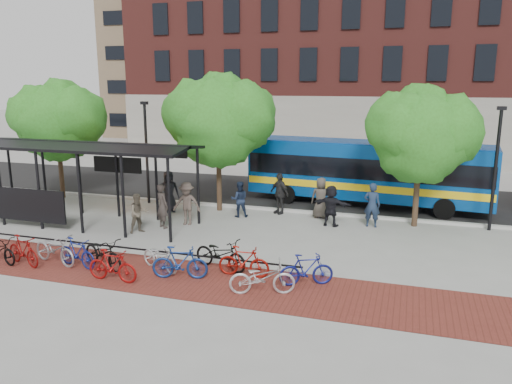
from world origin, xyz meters
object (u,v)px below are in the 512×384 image
(bike_4, at_px, (103,253))
(pedestrian_3, at_px, (187,204))
(pedestrian_6, at_px, (321,198))
(bike_8, at_px, (221,254))
(pedestrian_0, at_px, (169,191))
(bus_shelter, at_px, (75,155))
(tree_c, at_px, (423,132))
(bike_7, at_px, (180,263))
(tree_b, at_px, (220,117))
(lamp_post_right, at_px, (496,165))
(bike_11, at_px, (306,270))
(pedestrian_2, at_px, (239,199))
(bike_1, at_px, (23,251))
(lamp_post_left, at_px, (147,150))
(pedestrian_5, at_px, (331,206))
(pedestrian_8, at_px, (139,213))
(pedestrian_4, at_px, (279,193))
(bike_3, at_px, (77,253))
(tree_a, at_px, (59,118))
(bike_6, at_px, (160,257))
(pedestrian_1, at_px, (162,206))
(bus, at_px, (367,169))
(pedestrian_7, at_px, (372,205))
(bike_9, at_px, (244,261))
(bike_2, at_px, (55,249))
(bike_5, at_px, (112,266))
(bike_10, at_px, (262,278))

(bike_4, distance_m, pedestrian_3, 5.58)
(bike_4, distance_m, pedestrian_6, 10.17)
(bike_8, distance_m, pedestrian_0, 8.05)
(bus_shelter, distance_m, tree_c, 14.77)
(bike_7, xyz_separation_m, pedestrian_3, (-2.39, 5.63, 0.40))
(bike_4, relative_size, pedestrian_0, 1.02)
(tree_b, relative_size, bike_8, 3.21)
(lamp_post_right, relative_size, bike_11, 3.05)
(pedestrian_0, bearing_deg, pedestrian_6, -27.07)
(lamp_post_right, height_order, pedestrian_2, lamp_post_right)
(bus_shelter, xyz_separation_m, bike_4, (4.25, -4.50, -2.47))
(lamp_post_right, bearing_deg, bike_1, -149.57)
(lamp_post_left, distance_m, pedestrian_5, 9.82)
(bike_7, xyz_separation_m, bike_11, (3.90, 0.68, -0.03))
(bike_11, bearing_deg, lamp_post_left, 26.32)
(lamp_post_left, bearing_deg, bike_7, -55.42)
(lamp_post_right, bearing_deg, pedestrian_8, -161.22)
(bike_1, relative_size, pedestrian_4, 0.89)
(tree_b, relative_size, bike_3, 3.87)
(tree_a, relative_size, bike_8, 3.06)
(pedestrian_4, bearing_deg, pedestrian_5, 3.95)
(tree_c, relative_size, pedestrian_8, 3.61)
(bike_8, bearing_deg, bike_3, 121.28)
(pedestrian_2, bearing_deg, pedestrian_6, 172.00)
(lamp_post_right, bearing_deg, bike_4, -146.35)
(bike_6, height_order, pedestrian_6, pedestrian_6)
(pedestrian_2, bearing_deg, tree_b, -58.33)
(pedestrian_1, bearing_deg, pedestrian_5, -127.84)
(bus_shelter, relative_size, bike_6, 6.10)
(tree_a, xyz_separation_m, pedestrian_1, (7.70, -3.52, -3.28))
(tree_a, xyz_separation_m, bike_1, (5.30, -8.92, -3.72))
(bus_shelter, xyz_separation_m, pedestrian_6, (10.04, 3.86, -2.06))
(bike_11, height_order, pedestrian_6, pedestrian_6)
(bike_3, height_order, bike_4, bike_4)
(bus_shelter, bearing_deg, bus, 30.66)
(pedestrian_4, relative_size, pedestrian_7, 1.01)
(bike_9, height_order, pedestrian_3, pedestrian_3)
(bike_9, distance_m, pedestrian_5, 6.76)
(pedestrian_3, bearing_deg, pedestrian_5, 8.19)
(tree_c, relative_size, bike_2, 2.96)
(bike_5, bearing_deg, lamp_post_right, -50.02)
(bike_5, bearing_deg, tree_a, 45.68)
(tree_b, height_order, pedestrian_4, tree_b)
(bike_1, xyz_separation_m, bike_8, (6.49, 1.66, 0.01))
(bike_7, xyz_separation_m, bike_8, (0.91, 1.16, -0.00))
(bike_10, xyz_separation_m, pedestrian_1, (-5.97, 5.22, 0.45))
(pedestrian_0, distance_m, pedestrian_5, 7.74)
(bike_2, bearing_deg, tree_c, -38.86)
(tree_a, height_order, pedestrian_7, tree_a)
(bike_5, distance_m, bike_8, 3.45)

